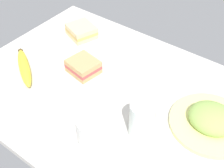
# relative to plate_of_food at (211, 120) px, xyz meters

# --- Properties ---
(tabletop) EXTENTS (0.90, 0.64, 0.02)m
(tabletop) POSITION_rel_plate_of_food_xyz_m (0.29, 0.05, -0.03)
(tabletop) COLOR beige
(tabletop) RESTS_ON ground
(plate_of_food) EXTENTS (0.22, 0.22, 0.06)m
(plate_of_food) POSITION_rel_plate_of_food_xyz_m (0.00, 0.00, 0.00)
(plate_of_food) COLOR #EAE58C
(plate_of_food) RESTS_ON tabletop
(coffee_mug_black) EXTENTS (0.08, 0.11, 0.10)m
(coffee_mug_black) POSITION_rel_plate_of_food_xyz_m (0.21, 0.24, 0.03)
(coffee_mug_black) COLOR white
(coffee_mug_black) RESTS_ON tabletop
(sandwich_main) EXTENTS (0.12, 0.12, 0.04)m
(sandwich_main) POSITION_rel_plate_of_food_xyz_m (0.56, -0.11, 0.00)
(sandwich_main) COLOR beige
(sandwich_main) RESTS_ON tabletop
(sandwich_side) EXTENTS (0.10, 0.10, 0.04)m
(sandwich_side) POSITION_rel_plate_of_food_xyz_m (0.42, 0.04, 0.00)
(sandwich_side) COLOR tan
(sandwich_side) RESTS_ON tabletop
(glass_of_milk) EXTENTS (0.07, 0.07, 0.11)m
(glass_of_milk) POSITION_rel_plate_of_food_xyz_m (0.14, 0.14, 0.03)
(glass_of_milk) COLOR silver
(glass_of_milk) RESTS_ON tabletop
(banana) EXTENTS (0.18, 0.13, 0.03)m
(banana) POSITION_rel_plate_of_food_xyz_m (0.57, 0.15, -0.00)
(banana) COLOR yellow
(banana) RESTS_ON tabletop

